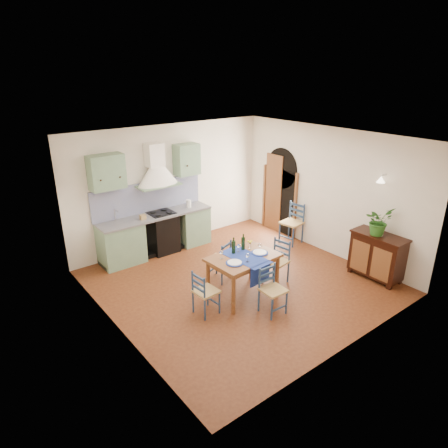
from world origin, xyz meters
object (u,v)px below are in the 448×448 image
at_px(dining_table, 244,261).
at_px(chair_near, 272,290).
at_px(potted_plant, 379,221).
at_px(sideboard, 377,255).

height_order(dining_table, chair_near, dining_table).
bearing_deg(chair_near, potted_plant, -8.29).
bearing_deg(sideboard, dining_table, 155.78).
relative_size(dining_table, sideboard, 1.22).
bearing_deg(chair_near, dining_table, 91.74).
xyz_separation_m(dining_table, chair_near, (0.02, -0.72, -0.27)).
xyz_separation_m(chair_near, potted_plant, (2.43, -0.35, 0.78)).
relative_size(chair_near, sideboard, 0.79).
distance_m(dining_table, chair_near, 0.77).
xyz_separation_m(dining_table, potted_plant, (2.46, -1.07, 0.52)).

